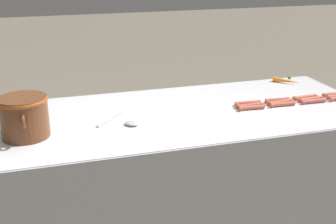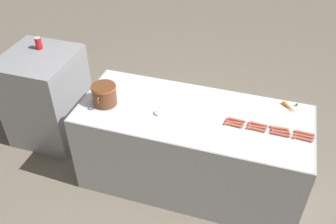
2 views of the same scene
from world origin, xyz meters
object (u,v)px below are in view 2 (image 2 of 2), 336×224
at_px(hot_dog_9, 279,128).
at_px(hot_dog_0, 303,139).
at_px(hot_dog_11, 236,120).
at_px(carrot, 290,107).
at_px(hot_dog_1, 280,134).
at_px(serving_spoon, 155,110).
at_px(hot_dog_3, 233,125).
at_px(hot_dog_10, 258,124).
at_px(soda_can, 38,43).
at_px(hot_dog_5, 280,132).
at_px(hot_dog_7, 234,123).
at_px(hot_dog_2, 256,129).
at_px(hot_dog_4, 304,136).
at_px(hot_dog_8, 304,133).
at_px(bean_pot, 104,94).
at_px(hot_dog_6, 257,127).
at_px(back_cabinet, 47,97).

bearing_deg(hot_dog_9, hot_dog_0, -111.30).
height_order(hot_dog_11, carrot, carrot).
distance_m(hot_dog_1, serving_spoon, 1.06).
distance_m(hot_dog_3, serving_spoon, 0.69).
distance_m(hot_dog_10, carrot, 0.39).
bearing_deg(soda_can, hot_dog_3, -101.89).
distance_m(hot_dog_11, soda_can, 2.12).
xyz_separation_m(hot_dog_5, hot_dog_9, (0.04, 0.01, 0.00)).
bearing_deg(hot_dog_9, hot_dog_7, 95.66).
height_order(hot_dog_3, hot_dog_9, same).
xyz_separation_m(hot_dog_7, serving_spoon, (-0.03, 0.69, -0.00)).
bearing_deg(hot_dog_9, hot_dog_2, 110.25).
bearing_deg(hot_dog_4, carrot, 19.93).
height_order(hot_dog_0, soda_can, soda_can).
xyz_separation_m(hot_dog_8, bean_pot, (-0.10, 1.70, 0.09)).
bearing_deg(hot_dog_4, hot_dog_9, 79.51).
bearing_deg(hot_dog_0, hot_dog_9, 68.70).
height_order(hot_dog_0, hot_dog_1, same).
bearing_deg(soda_can, hot_dog_11, -100.05).
distance_m(hot_dog_11, bean_pot, 1.16).
bearing_deg(hot_dog_6, hot_dog_7, 90.64).
height_order(hot_dog_0, carrot, carrot).
distance_m(hot_dog_7, hot_dog_11, 0.04).
relative_size(hot_dog_5, hot_dog_8, 1.00).
xyz_separation_m(back_cabinet, hot_dog_1, (-0.30, -2.40, 0.36)).
height_order(hot_dog_10, soda_can, soda_can).
relative_size(hot_dog_10, bean_pot, 0.59).
bearing_deg(hot_dog_3, hot_dog_7, -3.00).
height_order(hot_dog_4, hot_dog_8, same).
distance_m(hot_dog_4, serving_spoon, 1.25).
bearing_deg(hot_dog_11, hot_dog_1, -100.93).
height_order(hot_dog_9, hot_dog_11, same).
relative_size(hot_dog_1, hot_dog_8, 1.00).
bearing_deg(back_cabinet, bean_pot, -110.35).
distance_m(hot_dog_4, hot_dog_7, 0.56).
height_order(hot_dog_0, hot_dog_3, same).
relative_size(serving_spoon, soda_can, 1.81).
xyz_separation_m(hot_dog_1, hot_dog_8, (0.07, -0.19, 0.00)).
bearing_deg(hot_dog_10, hot_dog_1, -111.66).
bearing_deg(hot_dog_2, hot_dog_11, 69.22).
xyz_separation_m(hot_dog_7, soda_can, (0.40, 2.07, 0.20)).
bearing_deg(hot_dog_4, bean_pot, 92.04).
distance_m(hot_dog_4, soda_can, 2.67).
height_order(hot_dog_0, bean_pot, bean_pot).
relative_size(hot_dog_5, hot_dog_11, 1.00).
relative_size(hot_dog_0, bean_pot, 0.59).
bearing_deg(hot_dog_5, hot_dog_9, 14.96).
relative_size(hot_dog_9, bean_pot, 0.59).
bearing_deg(hot_dog_2, back_cabinet, 82.29).
bearing_deg(serving_spoon, hot_dog_4, -88.38).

